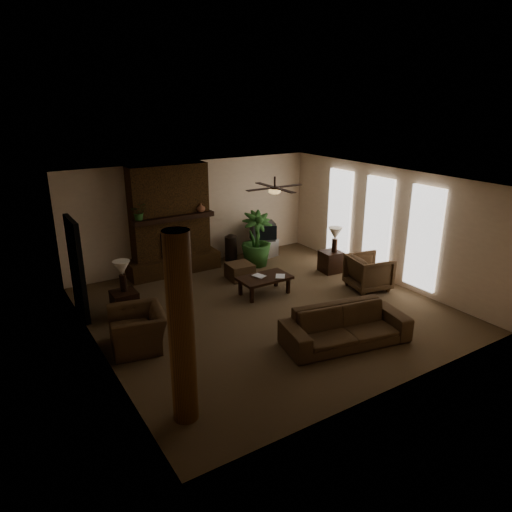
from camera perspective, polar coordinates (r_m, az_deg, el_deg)
room_shell at (r=9.67m, az=1.26°, el=1.03°), size 7.00×7.00×7.00m
fireplace at (r=12.13m, az=-10.37°, el=3.27°), size 2.40×0.70×2.80m
windows at (r=11.99m, az=14.65°, el=3.73°), size 0.08×3.65×2.35m
log_column at (r=6.42m, az=-9.13°, el=-8.98°), size 0.36×0.36×2.80m
doorway at (r=10.17m, az=-21.09°, el=-1.46°), size 0.10×1.00×2.10m
ceiling_fan at (r=9.84m, az=2.30°, el=8.14°), size 1.35×1.35×0.37m
sofa at (r=8.82m, az=10.96°, el=-7.76°), size 2.45×1.14×0.92m
armchair_left at (r=8.81m, az=-14.35°, el=-7.97°), size 0.90×1.20×0.95m
armchair_right at (r=11.37m, az=13.67°, el=-1.77°), size 0.99×1.04×0.91m
coffee_table at (r=10.77m, az=1.04°, el=-2.85°), size 1.20×0.70×0.43m
ottoman at (r=11.74m, az=-2.00°, el=-1.88°), size 0.63×0.63×0.40m
tv_stand at (r=13.30m, az=0.76°, el=0.91°), size 0.94×0.68×0.50m
tv at (r=13.20m, az=0.82°, el=3.08°), size 0.78×0.71×0.52m
floor_vase at (r=12.98m, az=-3.09°, el=1.25°), size 0.34×0.34×0.77m
floor_plant at (r=12.62m, az=0.05°, el=0.68°), size 1.04×1.59×0.83m
side_table_left at (r=10.14m, az=-15.75°, el=-5.66°), size 0.50×0.50×0.55m
lamp_left at (r=9.93m, az=-16.09°, el=-1.69°), size 0.45×0.45×0.65m
side_table_right at (r=12.35m, az=9.12°, el=-0.68°), size 0.54×0.54×0.55m
lamp_right at (r=12.12m, az=9.67°, el=2.54°), size 0.40×0.40×0.65m
mantel_plant at (r=11.52m, az=-14.13°, el=5.08°), size 0.47×0.50×0.33m
mantel_vase at (r=12.07m, az=-6.76°, el=5.89°), size 0.28×0.29×0.22m
book_a at (r=10.64m, az=-0.01°, el=-1.96°), size 0.21×0.09×0.29m
book_b at (r=10.71m, az=2.43°, el=-1.82°), size 0.18×0.15×0.29m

